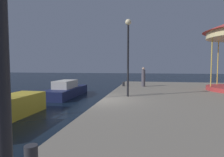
% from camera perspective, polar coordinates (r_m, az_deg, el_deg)
% --- Properties ---
extents(ground_plane, '(120.00, 120.00, 0.00)m').
position_cam_1_polar(ground_plane, '(10.59, -3.19, -10.66)').
color(ground_plane, black).
extents(motorboat_navy, '(1.96, 5.93, 1.41)m').
position_cam_1_polar(motorboat_navy, '(16.86, -13.83, -3.53)').
color(motorboat_navy, '#19214C').
rests_on(motorboat_navy, ground).
extents(lamp_post_mid_promenade, '(0.36, 0.36, 4.64)m').
position_cam_1_polar(lamp_post_mid_promenade, '(11.35, 4.96, 10.35)').
color(lamp_post_mid_promenade, black).
rests_on(lamp_post_mid_promenade, quay_dock).
extents(bollard_center, '(0.24, 0.24, 0.40)m').
position_cam_1_polar(bollard_center, '(17.26, 3.52, -1.67)').
color(bollard_center, '#2D2D33').
rests_on(bollard_center, quay_dock).
extents(bollard_north, '(0.24, 0.24, 0.40)m').
position_cam_1_polar(bollard_north, '(3.96, -23.57, -20.99)').
color(bollard_north, '#2D2D33').
rests_on(bollard_north, quay_dock).
extents(person_by_the_water, '(0.34, 0.34, 1.75)m').
position_cam_1_polar(person_by_the_water, '(17.14, 9.61, 0.31)').
color(person_by_the_water, '#514C56').
rests_on(person_by_the_water, quay_dock).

